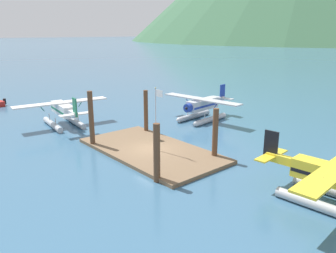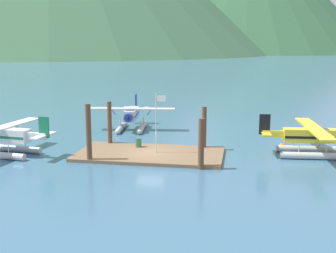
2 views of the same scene
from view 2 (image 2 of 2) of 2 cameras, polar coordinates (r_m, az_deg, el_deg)
The scene contains 12 objects.
ground_plane at distance 39.39m, azimuth -2.45°, elevation -3.94°, with size 1200.00×1200.00×0.00m, color #38607F.
dock_platform at distance 39.35m, azimuth -2.45°, elevation -3.73°, with size 13.50×7.00×0.30m, color brown.
piling_near_left at distance 37.14m, azimuth -10.64°, elevation -0.94°, with size 0.46×0.46×5.18m, color brown.
piling_near_right at distance 34.79m, azimuth 4.49°, elevation -2.36°, with size 0.48×0.48×4.26m, color brown.
piling_far_left at distance 43.07m, azimuth -7.87°, elevation 0.36°, with size 0.44×0.44×4.54m, color brown.
piling_far_right at distance 41.10m, azimuth 4.88°, elevation -0.27°, with size 0.47×0.47×4.29m, color brown.
flagpole at distance 38.54m, azimuth -1.45°, elevation 1.46°, with size 0.95×0.10×5.51m.
fuel_drum at distance 41.37m, azimuth -4.01°, elevation -2.17°, with size 0.62×0.62×0.88m.
mooring_buoy at distance 42.55m, azimuth 15.14°, elevation -2.68°, with size 0.72×0.72×0.72m, color orange.
seaplane_silver_bow_left at distance 51.02m, azimuth -4.92°, elevation 1.30°, with size 10.49×7.95×3.84m.
seaplane_white_port_aft at distance 41.96m, azimuth -21.10°, elevation -1.53°, with size 7.95×10.49×3.84m.
seaplane_yellow_stbd_fwd at distance 41.08m, azimuth 18.63°, elevation -1.63°, with size 7.97×10.48×3.84m.
Camera 2 is at (8.20, -37.16, 10.18)m, focal length 45.20 mm.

